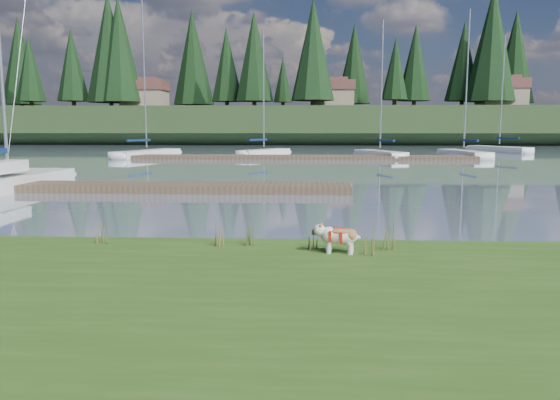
{
  "coord_description": "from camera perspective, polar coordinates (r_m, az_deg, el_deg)",
  "views": [
    {
      "loc": [
        2.38,
        -11.81,
        2.51
      ],
      "look_at": [
        1.8,
        -0.5,
        0.97
      ],
      "focal_mm": 35.0,
      "sensor_mm": 36.0,
      "label": 1
    }
  ],
  "objects": [
    {
      "name": "weed_0",
      "position": [
        9.92,
        -6.21,
        -3.24
      ],
      "size": [
        0.17,
        0.14,
        0.67
      ],
      "color": "#475B23",
      "rests_on": "bank"
    },
    {
      "name": "dock_near",
      "position": [
        21.89,
        -14.03,
        1.3
      ],
      "size": [
        16.0,
        2.0,
        0.3
      ],
      "primitive_type": "cube",
      "color": "#4C3D2C",
      "rests_on": "ground"
    },
    {
      "name": "house_0",
      "position": [
        85.5,
        -13.89,
        10.71
      ],
      "size": [
        6.3,
        5.3,
        4.65
      ],
      "color": "gray",
      "rests_on": "ridge"
    },
    {
      "name": "mud_lip",
      "position": [
        10.76,
        -9.95,
        -5.49
      ],
      "size": [
        60.0,
        0.5,
        0.14
      ],
      "primitive_type": "cube",
      "color": "#33281C",
      "rests_on": "ground"
    },
    {
      "name": "sailboat_bg_3",
      "position": [
        45.07,
        10.02,
        4.82
      ],
      "size": [
        3.94,
        7.35,
        10.83
      ],
      "rotation": [
        0.0,
        0.0,
        1.93
      ],
      "color": "white",
      "rests_on": "ground"
    },
    {
      "name": "sailboat_bg_5",
      "position": [
        57.9,
        21.43,
        5.01
      ],
      "size": [
        4.97,
        7.66,
        11.21
      ],
      "rotation": [
        0.0,
        0.0,
        2.05
      ],
      "color": "white",
      "rests_on": "ground"
    },
    {
      "name": "conifer_2",
      "position": [
        85.1,
        -16.43,
        14.85
      ],
      "size": [
        6.6,
        6.6,
        16.05
      ],
      "color": "#382619",
      "rests_on": "ridge"
    },
    {
      "name": "bank",
      "position": [
        6.7,
        -18.56,
        -13.08
      ],
      "size": [
        60.0,
        9.0,
        0.35
      ],
      "primitive_type": "cube",
      "color": "#2F5018",
      "rests_on": "ground"
    },
    {
      "name": "conifer_1",
      "position": [
        93.44,
        -24.67,
        12.41
      ],
      "size": [
        4.4,
        4.4,
        11.3
      ],
      "color": "#382619",
      "rests_on": "ridge"
    },
    {
      "name": "weed_1",
      "position": [
        9.98,
        -3.12,
        -3.45
      ],
      "size": [
        0.17,
        0.14,
        0.54
      ],
      "color": "#475B23",
      "rests_on": "bank"
    },
    {
      "name": "conifer_3",
      "position": [
        85.22,
        -5.61,
        13.89
      ],
      "size": [
        4.84,
        4.84,
        12.25
      ],
      "color": "#382619",
      "rests_on": "ridge"
    },
    {
      "name": "sailboat_bg_2",
      "position": [
        46.85,
        -1.27,
        5.05
      ],
      "size": [
        4.7,
        6.52,
        10.38
      ],
      "rotation": [
        0.0,
        0.0,
        1.02
      ],
      "color": "white",
      "rests_on": "ground"
    },
    {
      "name": "conifer_6",
      "position": [
        84.61,
        21.28,
        15.0
      ],
      "size": [
        7.04,
        7.04,
        17.0
      ],
      "color": "#382619",
      "rests_on": "ridge"
    },
    {
      "name": "ridge",
      "position": [
        84.85,
        1.33,
        7.7
      ],
      "size": [
        200.0,
        20.0,
        5.0
      ],
      "primitive_type": "cube",
      "color": "#1E3017",
      "rests_on": "ground"
    },
    {
      "name": "conifer_5",
      "position": [
        83.2,
        11.96,
        13.29
      ],
      "size": [
        3.96,
        3.96,
        10.35
      ],
      "color": "#382619",
      "rests_on": "ridge"
    },
    {
      "name": "weed_3",
      "position": [
        10.65,
        -17.94,
        -3.21
      ],
      "size": [
        0.17,
        0.14,
        0.5
      ],
      "color": "#475B23",
      "rests_on": "bank"
    },
    {
      "name": "dock_far",
      "position": [
        41.88,
        2.41,
        4.48
      ],
      "size": [
        26.0,
        2.2,
        0.3
      ],
      "primitive_type": "cube",
      "color": "#4C3D2C",
      "rests_on": "ground"
    },
    {
      "name": "house_2",
      "position": [
        85.54,
        22.14,
        10.37
      ],
      "size": [
        6.3,
        5.3,
        4.65
      ],
      "color": "gray",
      "rests_on": "ridge"
    },
    {
      "name": "house_1",
      "position": [
        83.03,
        5.52,
        10.99
      ],
      "size": [
        6.3,
        5.3,
        4.65
      ],
      "color": "gray",
      "rests_on": "ridge"
    },
    {
      "name": "weed_4",
      "position": [
        9.68,
        3.51,
        -4.26
      ],
      "size": [
        0.17,
        0.14,
        0.36
      ],
      "color": "#475B23",
      "rests_on": "bank"
    },
    {
      "name": "conifer_4",
      "position": [
        78.53,
        3.48,
        15.44
      ],
      "size": [
        6.16,
        6.16,
        15.1
      ],
      "color": "#382619",
      "rests_on": "ridge"
    },
    {
      "name": "weed_5",
      "position": [
        9.76,
        11.27,
        -3.7
      ],
      "size": [
        0.17,
        0.14,
        0.6
      ],
      "color": "#475B23",
      "rests_on": "bank"
    },
    {
      "name": "weed_2",
      "position": [
        9.33,
        9.2,
        -4.05
      ],
      "size": [
        0.17,
        0.14,
        0.65
      ],
      "color": "#475B23",
      "rests_on": "bank"
    },
    {
      "name": "sailboat_main",
      "position": [
        24.44,
        -26.59,
        1.99
      ],
      "size": [
        2.3,
        10.32,
        14.63
      ],
      "rotation": [
        0.0,
        0.0,
        1.54
      ],
      "color": "white",
      "rests_on": "ground"
    },
    {
      "name": "sailboat_bg_4",
      "position": [
        47.41,
        18.27,
        4.69
      ],
      "size": [
        2.91,
        8.12,
        11.75
      ],
      "rotation": [
        0.0,
        0.0,
        1.74
      ],
      "color": "white",
      "rests_on": "ground"
    },
    {
      "name": "ground",
      "position": [
        41.95,
        -0.33,
        4.28
      ],
      "size": [
        200.0,
        200.0,
        0.0
      ],
      "primitive_type": "plane",
      "color": "gray",
      "rests_on": "ground"
    },
    {
      "name": "bulldog",
      "position": [
        9.42,
        6.15,
        -3.69
      ],
      "size": [
        0.82,
        0.41,
        0.48
      ],
      "rotation": [
        0.0,
        0.0,
        2.99
      ],
      "color": "silver",
      "rests_on": "bank"
    },
    {
      "name": "sailboat_bg_1",
      "position": [
        46.93,
        -13.21,
        4.84
      ],
      "size": [
        4.33,
        8.75,
        12.83
      ],
      "rotation": [
        0.0,
        0.0,
        1.25
      ],
      "color": "white",
      "rests_on": "ground"
    }
  ]
}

